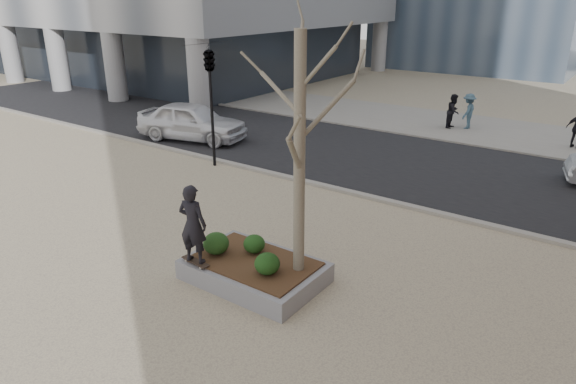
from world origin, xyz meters
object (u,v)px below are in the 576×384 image
Objects in this scene: skateboard at (196,262)px; police_car at (192,121)px; skateboarder at (193,224)px; planter at (254,271)px.

police_car is at bearing 142.45° from skateboard.
police_car is at bearing -56.37° from skateboarder.
planter is 0.62× the size of police_car.
planter is 1.33m from skateboard.
planter is 12.48m from police_car.
skateboarder reaches higher than planter.
skateboarder is 12.25m from police_car.
skateboarder is at bearing -141.16° from planter.
planter is 1.77m from skateboarder.
skateboarder is at bearing 0.00° from skateboard.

